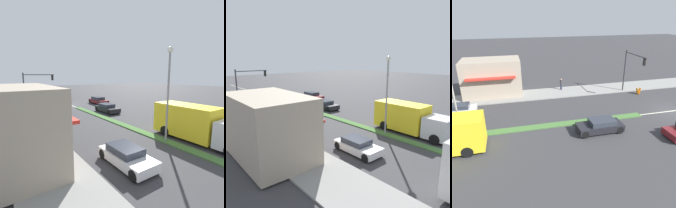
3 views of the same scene
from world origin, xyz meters
The scene contains 9 objects.
ground_plane centered at (0.00, 18.00, 0.00)m, with size 160.00×160.00×0.00m, color #38383A.
sidewalk_right centered at (9.00, 18.50, 0.06)m, with size 4.00×73.00×0.12m, color gray.
lane_marking_center centered at (0.00, 0.00, 0.00)m, with size 0.16×60.00×0.01m, color beige.
building_corner_store centered at (10.53, 19.42, 2.43)m, with size 5.11×7.28×4.62m.
traffic_signal_main centered at (6.12, 1.96, 3.90)m, with size 4.59×0.34×5.60m.
pedestrian centered at (9.93, 10.28, 0.96)m, with size 0.34×0.34×1.59m.
warning_aframe_sign centered at (5.88, 0.54, 0.43)m, with size 0.45×0.53×0.84m.
van_white centered at (5.00, 22.98, 0.56)m, with size 1.75×3.84×1.15m.
sedan_dark centered at (-2.20, 9.52, 0.61)m, with size 1.81×4.24×1.24m.
Camera 3 is at (-18.59, 17.18, 10.32)m, focal length 35.00 mm.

